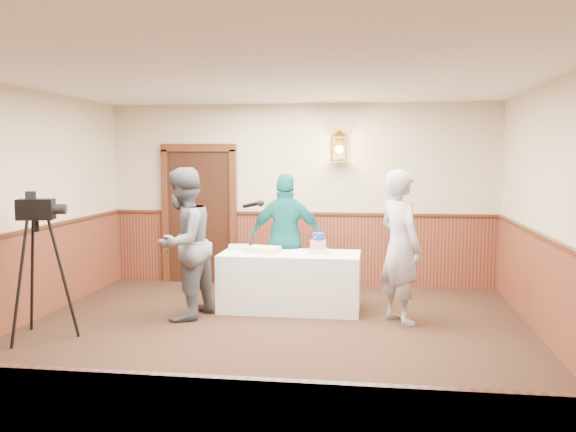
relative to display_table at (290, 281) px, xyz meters
name	(u,v)px	position (x,y,z in m)	size (l,w,h in m)	color
ground	(259,357)	(-0.06, -1.90, -0.38)	(7.00, 7.00, 0.00)	#321E13
room_shell	(261,202)	(-0.11, -1.45, 1.15)	(6.02, 7.02, 2.81)	beige
display_table	(290,281)	(0.00, 0.00, 0.00)	(1.80, 0.80, 0.75)	white
tiered_cake	(318,245)	(0.36, 0.03, 0.48)	(0.28, 0.28, 0.26)	beige
sheet_cake_yellow	(263,250)	(-0.35, -0.03, 0.41)	(0.38, 0.29, 0.08)	#FFE498
sheet_cake_green	(239,247)	(-0.72, 0.18, 0.41)	(0.27, 0.21, 0.06)	#9BC58B
interviewer	(183,244)	(-1.24, -0.59, 0.56)	(1.55, 1.05, 1.86)	#585961
baker	(400,247)	(1.38, -0.41, 0.55)	(0.67, 0.44, 1.84)	#A1A1A7
assistant_p	(287,238)	(-0.12, 0.48, 0.51)	(1.03, 0.43, 1.76)	#126162
tv_camera_rig	(39,276)	(-2.55, -1.62, 0.32)	(0.60, 0.56, 1.54)	black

